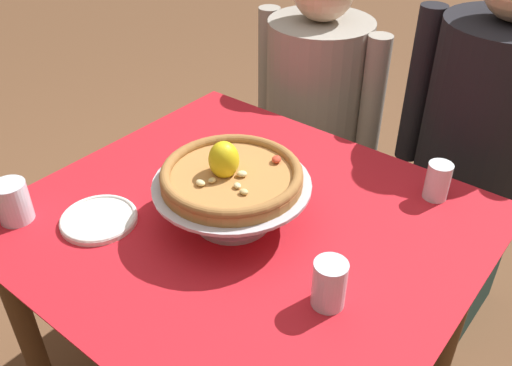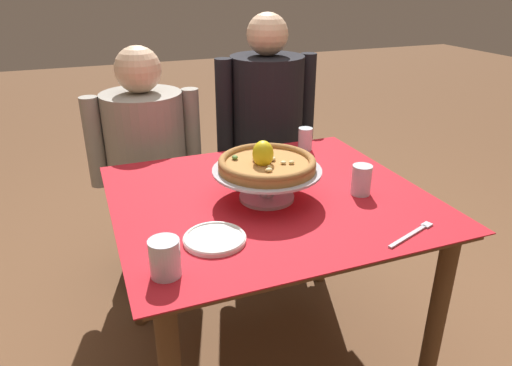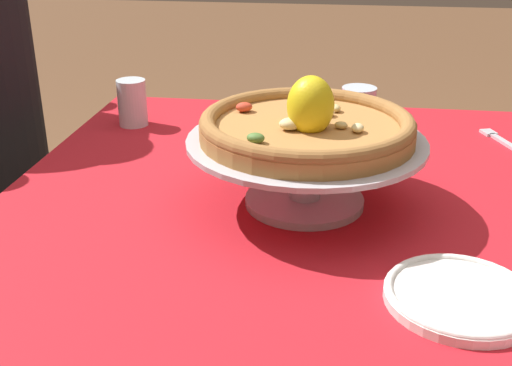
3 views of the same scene
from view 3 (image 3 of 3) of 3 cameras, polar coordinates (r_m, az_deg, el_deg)
name	(u,v)px [view 3 (image 3 of 3)]	position (r m, az deg, el deg)	size (l,w,h in m)	color
dining_table	(292,259)	(1.08, 3.24, -6.75)	(1.04, 0.95, 0.72)	brown
pizza_stand	(306,160)	(0.98, 4.42, 2.04)	(0.36, 0.36, 0.11)	#B7B7C1
pizza	(307,125)	(0.96, 4.54, 5.14)	(0.32, 0.32, 0.10)	#AD753D
water_glass_side_right	(358,116)	(1.29, 8.99, 5.84)	(0.07, 0.07, 0.10)	silver
water_glass_back_right	(133,106)	(1.38, -10.88, 6.73)	(0.06, 0.06, 0.10)	silver
side_plate	(460,296)	(0.81, 17.66, -9.50)	(0.18, 0.18, 0.02)	white
dinner_fork	(509,145)	(1.33, 21.54, 3.12)	(0.20, 0.09, 0.01)	#B7B7C1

